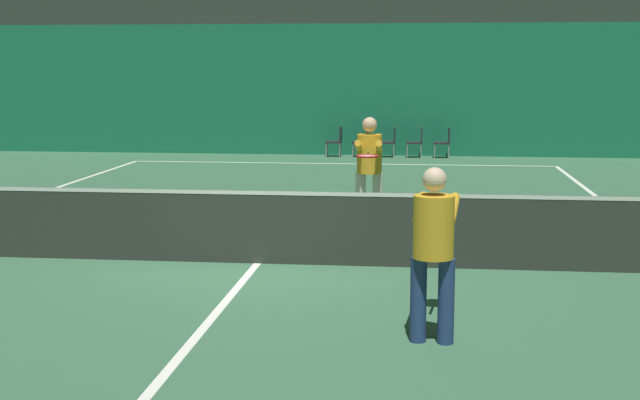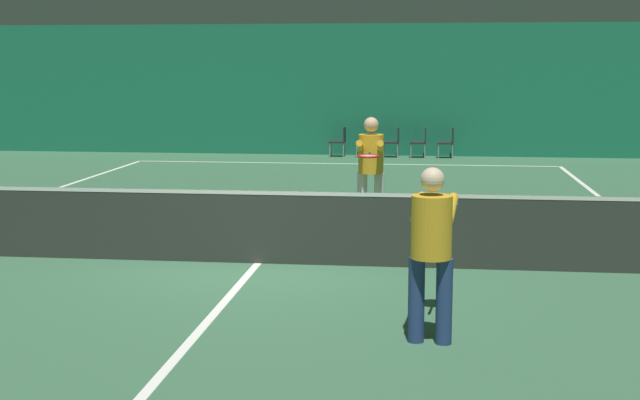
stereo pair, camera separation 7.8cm
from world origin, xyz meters
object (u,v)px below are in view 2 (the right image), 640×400
object	(u,v)px
courtside_chair_3	(421,140)
tennis_net	(257,225)
player_near	(432,241)
courtside_chair_4	(448,140)
player_far	(371,163)
courtside_chair_0	(340,139)
courtside_chair_1	(367,140)
courtside_chair_2	(394,140)

from	to	relation	value
courtside_chair_3	tennis_net	bearing A→B (deg)	-8.17
player_near	courtside_chair_4	distance (m)	16.76
player_far	player_near	bearing A→B (deg)	7.50
tennis_net	player_far	size ratio (longest dim) A/B	6.92
courtside_chair_0	courtside_chair_1	distance (m)	0.75
courtside_chair_0	courtside_chair_3	world-z (taller)	same
player_far	courtside_chair_4	world-z (taller)	player_far
courtside_chair_3	courtside_chair_4	world-z (taller)	same
player_far	courtside_chair_3	size ratio (longest dim) A/B	2.06
courtside_chair_1	courtside_chair_3	distance (m)	1.50
player_near	courtside_chair_3	xyz separation A→B (m)	(-0.24, 16.74, -0.47)
courtside_chair_1	courtside_chair_4	bearing A→B (deg)	90.00
courtside_chair_1	courtside_chair_4	world-z (taller)	same
player_far	courtside_chair_2	size ratio (longest dim) A/B	2.06
courtside_chair_3	courtside_chair_4	bearing A→B (deg)	90.00
player_far	courtside_chair_0	bearing A→B (deg)	-173.38
player_near	courtside_chair_2	bearing A→B (deg)	9.69
courtside_chair_1	courtside_chair_3	bearing A→B (deg)	90.00
player_near	courtside_chair_4	bearing A→B (deg)	4.55
tennis_net	courtside_chair_3	distance (m)	13.84
courtside_chair_3	player_far	bearing A→B (deg)	-3.67
courtside_chair_1	player_far	bearing A→B (deg)	4.26
player_near	courtside_chair_1	size ratio (longest dim) A/B	1.94
tennis_net	courtside_chair_1	distance (m)	13.71
player_far	courtside_chair_0	size ratio (longest dim) A/B	2.06
player_far	courtside_chair_1	size ratio (longest dim) A/B	2.06
player_far	courtside_chair_3	bearing A→B (deg)	174.77
tennis_net	courtside_chair_0	xyz separation A→B (m)	(-0.29, 13.70, -0.03)
courtside_chair_2	courtside_chair_1	bearing A→B (deg)	-90.00
courtside_chair_3	courtside_chair_0	bearing A→B (deg)	-90.00
courtside_chair_2	player_near	bearing A→B (deg)	3.40
courtside_chair_0	courtside_chair_2	distance (m)	1.50
courtside_chair_0	courtside_chair_1	xyz separation A→B (m)	(0.75, 0.00, 0.00)
player_far	courtside_chair_1	world-z (taller)	player_far
courtside_chair_3	player_near	bearing A→B (deg)	0.83
player_far	courtside_chair_1	xyz separation A→B (m)	(-0.81, 10.85, -0.52)
player_near	courtside_chair_0	distance (m)	16.93
tennis_net	courtside_chair_4	size ratio (longest dim) A/B	14.29
tennis_net	player_near	size ratio (longest dim) A/B	7.36
courtside_chair_0	courtside_chair_1	world-z (taller)	same
tennis_net	courtside_chair_1	bearing A→B (deg)	88.06
courtside_chair_0	player_far	bearing A→B (deg)	8.18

